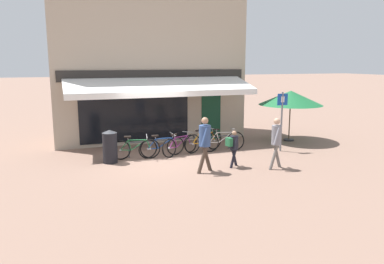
{
  "coord_description": "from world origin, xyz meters",
  "views": [
    {
      "loc": [
        -3.38,
        -12.32,
        3.41
      ],
      "look_at": [
        0.94,
        -0.51,
        1.05
      ],
      "focal_mm": 35.0,
      "sensor_mm": 36.0,
      "label": 1
    }
  ],
  "objects_px": {
    "pedestrian_second_adult": "(276,137)",
    "parking_sign": "(282,115)",
    "bicycle_orange": "(204,141)",
    "pedestrian_adult": "(205,139)",
    "bicycle_blue": "(162,147)",
    "bicycle_purple": "(180,145)",
    "cafe_parasol": "(291,98)",
    "bicycle_green": "(135,149)",
    "litter_bin": "(110,146)",
    "pedestrian_child": "(233,145)",
    "bicycle_silver": "(223,141)"
  },
  "relations": [
    {
      "from": "bicycle_green",
      "to": "pedestrian_adult",
      "type": "xyz_separation_m",
      "value": [
        1.74,
        -2.26,
        0.67
      ]
    },
    {
      "from": "bicycle_silver",
      "to": "cafe_parasol",
      "type": "xyz_separation_m",
      "value": [
        3.56,
        0.78,
        1.49
      ]
    },
    {
      "from": "bicycle_green",
      "to": "litter_bin",
      "type": "distance_m",
      "value": 0.93
    },
    {
      "from": "bicycle_green",
      "to": "bicycle_blue",
      "type": "distance_m",
      "value": 0.98
    },
    {
      "from": "bicycle_orange",
      "to": "pedestrian_child",
      "type": "relative_size",
      "value": 1.44
    },
    {
      "from": "pedestrian_adult",
      "to": "pedestrian_second_adult",
      "type": "bearing_deg",
      "value": -12.01
    },
    {
      "from": "cafe_parasol",
      "to": "bicycle_green",
      "type": "bearing_deg",
      "value": -172.76
    },
    {
      "from": "bicycle_orange",
      "to": "pedestrian_child",
      "type": "height_order",
      "value": "pedestrian_child"
    },
    {
      "from": "bicycle_purple",
      "to": "litter_bin",
      "type": "height_order",
      "value": "litter_bin"
    },
    {
      "from": "bicycle_green",
      "to": "bicycle_orange",
      "type": "xyz_separation_m",
      "value": [
        2.72,
        0.27,
        0.01
      ]
    },
    {
      "from": "pedestrian_second_adult",
      "to": "parking_sign",
      "type": "relative_size",
      "value": 0.73
    },
    {
      "from": "bicycle_green",
      "to": "pedestrian_adult",
      "type": "bearing_deg",
      "value": -42.8
    },
    {
      "from": "litter_bin",
      "to": "pedestrian_child",
      "type": "bearing_deg",
      "value": -27.24
    },
    {
      "from": "pedestrian_second_adult",
      "to": "pedestrian_child",
      "type": "bearing_deg",
      "value": 152.73
    },
    {
      "from": "pedestrian_child",
      "to": "bicycle_blue",
      "type": "bearing_deg",
      "value": 119.77
    },
    {
      "from": "bicycle_blue",
      "to": "bicycle_silver",
      "type": "height_order",
      "value": "bicycle_silver"
    },
    {
      "from": "bicycle_silver",
      "to": "litter_bin",
      "type": "xyz_separation_m",
      "value": [
        -4.34,
        -0.25,
        0.18
      ]
    },
    {
      "from": "pedestrian_adult",
      "to": "pedestrian_child",
      "type": "distance_m",
      "value": 1.15
    },
    {
      "from": "bicycle_green",
      "to": "cafe_parasol",
      "type": "distance_m",
      "value": 7.22
    },
    {
      "from": "litter_bin",
      "to": "bicycle_blue",
      "type": "bearing_deg",
      "value": 5.02
    },
    {
      "from": "bicycle_orange",
      "to": "bicycle_silver",
      "type": "bearing_deg",
      "value": -28.95
    },
    {
      "from": "litter_bin",
      "to": "bicycle_orange",
      "type": "bearing_deg",
      "value": 6.4
    },
    {
      "from": "bicycle_orange",
      "to": "cafe_parasol",
      "type": "relative_size",
      "value": 0.64
    },
    {
      "from": "bicycle_purple",
      "to": "parking_sign",
      "type": "relative_size",
      "value": 0.72
    },
    {
      "from": "pedestrian_adult",
      "to": "pedestrian_second_adult",
      "type": "relative_size",
      "value": 1.05
    },
    {
      "from": "bicycle_blue",
      "to": "pedestrian_adult",
      "type": "relative_size",
      "value": 1.02
    },
    {
      "from": "pedestrian_second_adult",
      "to": "bicycle_silver",
      "type": "bearing_deg",
      "value": 101.83
    },
    {
      "from": "bicycle_purple",
      "to": "bicycle_silver",
      "type": "bearing_deg",
      "value": -25.84
    },
    {
      "from": "bicycle_purple",
      "to": "bicycle_orange",
      "type": "relative_size",
      "value": 0.94
    },
    {
      "from": "pedestrian_adult",
      "to": "litter_bin",
      "type": "relative_size",
      "value": 1.54
    },
    {
      "from": "bicycle_orange",
      "to": "pedestrian_adult",
      "type": "relative_size",
      "value": 1.0
    },
    {
      "from": "cafe_parasol",
      "to": "pedestrian_second_adult",
      "type": "bearing_deg",
      "value": -129.71
    },
    {
      "from": "bicycle_green",
      "to": "pedestrian_child",
      "type": "relative_size",
      "value": 1.45
    },
    {
      "from": "pedestrian_adult",
      "to": "litter_bin",
      "type": "distance_m",
      "value": 3.42
    },
    {
      "from": "pedestrian_child",
      "to": "bicycle_silver",
      "type": "bearing_deg",
      "value": 62.21
    },
    {
      "from": "bicycle_purple",
      "to": "cafe_parasol",
      "type": "height_order",
      "value": "cafe_parasol"
    },
    {
      "from": "bicycle_green",
      "to": "cafe_parasol",
      "type": "bearing_deg",
      "value": 16.98
    },
    {
      "from": "bicycle_purple",
      "to": "litter_bin",
      "type": "bearing_deg",
      "value": 157.93
    },
    {
      "from": "pedestrian_adult",
      "to": "pedestrian_child",
      "type": "xyz_separation_m",
      "value": [
        1.09,
        0.21,
        -0.31
      ]
    },
    {
      "from": "parking_sign",
      "to": "pedestrian_adult",
      "type": "bearing_deg",
      "value": -157.43
    },
    {
      "from": "bicycle_purple",
      "to": "pedestrian_adult",
      "type": "distance_m",
      "value": 2.44
    },
    {
      "from": "bicycle_silver",
      "to": "pedestrian_second_adult",
      "type": "distance_m",
      "value": 2.92
    },
    {
      "from": "bicycle_silver",
      "to": "parking_sign",
      "type": "relative_size",
      "value": 0.79
    },
    {
      "from": "bicycle_green",
      "to": "pedestrian_second_adult",
      "type": "height_order",
      "value": "pedestrian_second_adult"
    },
    {
      "from": "bicycle_purple",
      "to": "cafe_parasol",
      "type": "relative_size",
      "value": 0.6
    },
    {
      "from": "bicycle_silver",
      "to": "bicycle_blue",
      "type": "bearing_deg",
      "value": -173.54
    },
    {
      "from": "litter_bin",
      "to": "parking_sign",
      "type": "relative_size",
      "value": 0.5
    },
    {
      "from": "bicycle_blue",
      "to": "cafe_parasol",
      "type": "relative_size",
      "value": 0.65
    },
    {
      "from": "bicycle_purple",
      "to": "bicycle_silver",
      "type": "height_order",
      "value": "bicycle_silver"
    },
    {
      "from": "parking_sign",
      "to": "pedestrian_second_adult",
      "type": "bearing_deg",
      "value": -126.99
    }
  ]
}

